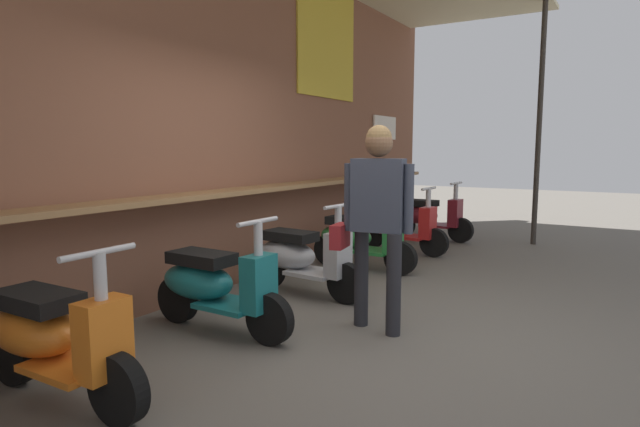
# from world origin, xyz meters

# --- Properties ---
(ground_plane) EXTENTS (33.11, 33.11, 0.00)m
(ground_plane) POSITION_xyz_m (0.00, 0.00, 0.00)
(ground_plane) COLOR #605B54
(market_stall_facade) EXTENTS (11.83, 2.77, 3.88)m
(market_stall_facade) POSITION_xyz_m (0.01, 1.84, 2.16)
(market_stall_facade) COLOR brown
(market_stall_facade) RESTS_ON ground_plane
(scooter_orange) EXTENTS (0.46, 1.40, 0.97)m
(scooter_orange) POSITION_xyz_m (-1.99, 1.08, 0.39)
(scooter_orange) COLOR orange
(scooter_orange) RESTS_ON ground_plane
(scooter_teal) EXTENTS (0.46, 1.40, 0.97)m
(scooter_teal) POSITION_xyz_m (-0.60, 1.08, 0.39)
(scooter_teal) COLOR #197075
(scooter_teal) RESTS_ON ground_plane
(scooter_silver) EXTENTS (0.50, 1.40, 0.97)m
(scooter_silver) POSITION_xyz_m (0.68, 1.08, 0.39)
(scooter_silver) COLOR #B2B5BA
(scooter_silver) RESTS_ON ground_plane
(scooter_green) EXTENTS (0.46, 1.40, 0.97)m
(scooter_green) POSITION_xyz_m (2.01, 1.08, 0.39)
(scooter_green) COLOR #237533
(scooter_green) RESTS_ON ground_plane
(scooter_red) EXTENTS (0.46, 1.40, 0.97)m
(scooter_red) POSITION_xyz_m (3.23, 1.08, 0.39)
(scooter_red) COLOR red
(scooter_red) RESTS_ON ground_plane
(scooter_maroon) EXTENTS (0.48, 1.40, 0.97)m
(scooter_maroon) POSITION_xyz_m (4.52, 1.08, 0.39)
(scooter_maroon) COLOR maroon
(scooter_maroon) RESTS_ON ground_plane
(shopper_with_handbag) EXTENTS (0.35, 0.67, 1.69)m
(shopper_with_handbag) POSITION_xyz_m (0.11, -0.05, 1.03)
(shopper_with_handbag) COLOR #232328
(shopper_with_handbag) RESTS_ON ground_plane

